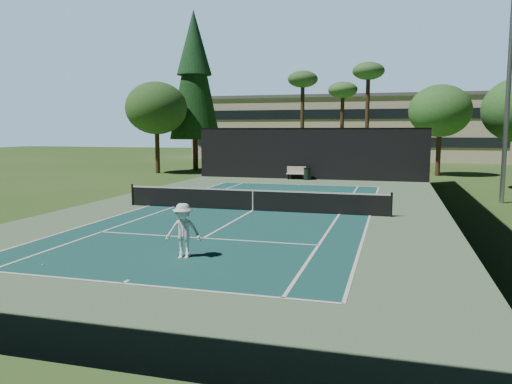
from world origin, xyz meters
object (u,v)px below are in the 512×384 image
tennis_ball_b (198,197)px  tennis_ball_d (158,195)px  tennis_net (253,199)px  player (183,231)px  tennis_ball_a (43,265)px  tennis_ball_c (301,202)px  park_bench (296,173)px  trash_bin (307,174)px

tennis_ball_b → tennis_ball_d: size_ratio=1.05×
tennis_net → player: player is taller
tennis_ball_a → tennis_ball_c: size_ratio=0.93×
tennis_ball_c → tennis_ball_b: bearing=174.8°
tennis_net → park_bench: tennis_net is taller
tennis_ball_b → trash_bin: bearing=69.8°
tennis_ball_b → tennis_ball_c: size_ratio=1.11×
tennis_ball_c → tennis_ball_d: (-8.61, 0.60, 0.00)m
park_bench → tennis_ball_b: bearing=-106.0°
tennis_ball_c → tennis_ball_d: bearing=176.0°
tennis_net → trash_bin: tennis_net is taller
player → park_bench: bearing=84.6°
tennis_ball_d → trash_bin: bearing=59.6°
tennis_net → tennis_ball_d: size_ratio=196.70×
player → tennis_ball_b: size_ratio=24.24×
tennis_ball_c → tennis_ball_d: tennis_ball_d is taller
trash_bin → tennis_ball_c: bearing=-81.8°
player → tennis_ball_d: 14.84m
tennis_net → tennis_ball_b: (-4.33, 3.73, -0.52)m
tennis_ball_c → trash_bin: bearing=98.2°
player → trash_bin: 24.56m
player → tennis_ball_c: bearing=75.4°
player → park_bench: 24.81m
tennis_ball_b → trash_bin: (4.31, 11.71, 0.44)m
tennis_ball_d → tennis_ball_b: bearing=-1.0°
tennis_ball_a → tennis_ball_d: (-3.81, 14.77, 0.00)m
tennis_ball_b → tennis_ball_a: bearing=-85.1°
player → tennis_ball_c: player is taller
tennis_ball_b → tennis_ball_c: tennis_ball_b is taller
tennis_ball_d → park_bench: park_bench is taller
tennis_net → player: (0.44, -9.12, 0.28)m
tennis_ball_b → tennis_ball_c: 6.10m
tennis_ball_d → trash_bin: size_ratio=0.07×
tennis_net → player: bearing=-87.2°
trash_bin → tennis_ball_a: bearing=-96.6°
tennis_ball_c → park_bench: size_ratio=0.04×
tennis_ball_c → tennis_net: bearing=-118.8°
player → tennis_ball_d: (-7.31, 12.89, -0.80)m
tennis_ball_a → tennis_ball_d: 15.25m
tennis_ball_a → tennis_ball_c: (4.80, 14.17, 0.00)m
tennis_net → tennis_ball_b: size_ratio=186.94×
park_bench → trash_bin: park_bench is taller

